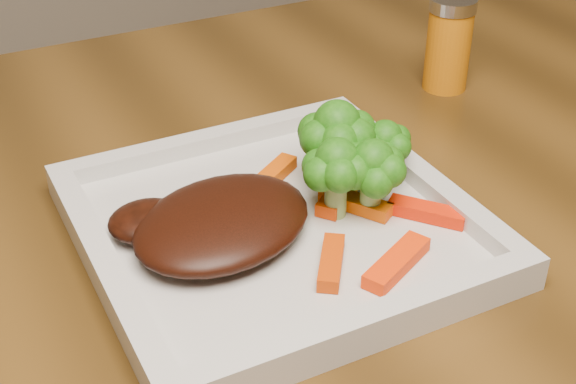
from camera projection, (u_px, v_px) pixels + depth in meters
name	position (u px, v px, depth m)	size (l,w,h in m)	color
plate	(276.00, 231.00, 0.59)	(0.27, 0.27, 0.01)	silver
steak	(222.00, 222.00, 0.56)	(0.14, 0.11, 0.03)	black
broccoli_0	(336.00, 146.00, 0.61)	(0.07, 0.07, 0.07)	#336611
broccoli_1	(384.00, 146.00, 0.61)	(0.05, 0.05, 0.06)	#167213
broccoli_2	(372.00, 179.00, 0.58)	(0.06, 0.06, 0.06)	#126F14
broccoli_3	(336.00, 179.00, 0.58)	(0.06, 0.06, 0.06)	#316410
carrot_0	(397.00, 262.00, 0.54)	(0.06, 0.02, 0.01)	#FF3504
carrot_1	(427.00, 212.00, 0.59)	(0.06, 0.02, 0.01)	red
carrot_2	(331.00, 262.00, 0.54)	(0.05, 0.01, 0.01)	#C83803
carrot_3	(364.00, 153.00, 0.66)	(0.05, 0.01, 0.01)	#FC2304
carrot_4	(273.00, 174.00, 0.63)	(0.05, 0.01, 0.01)	#D84B03
carrot_5	(356.00, 203.00, 0.60)	(0.06, 0.01, 0.01)	#E25103
carrot_6	(341.00, 192.00, 0.61)	(0.06, 0.02, 0.01)	#E53903
spice_shaker	(449.00, 44.00, 0.78)	(0.04, 0.04, 0.09)	#CF700B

